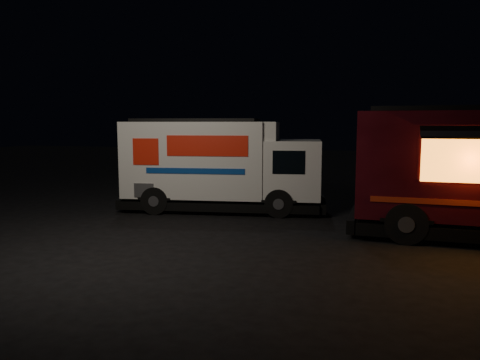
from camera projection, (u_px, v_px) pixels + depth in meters
name	position (u px, v px, depth m)	size (l,w,h in m)	color
ground	(185.00, 227.00, 13.16)	(80.00, 80.00, 0.00)	black
white_truck	(223.00, 165.00, 15.58)	(6.75, 2.30, 3.06)	silver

